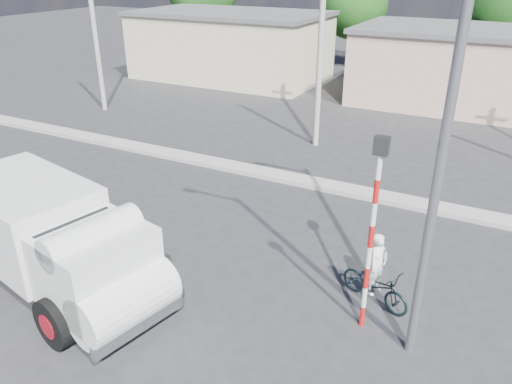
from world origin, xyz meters
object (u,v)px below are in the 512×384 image
at_px(bicycle, 375,285).
at_px(streetlight, 438,115).
at_px(cyclist, 376,275).
at_px(truck, 55,241).
at_px(traffic_pole, 373,221).

height_order(bicycle, streetlight, streetlight).
height_order(cyclist, streetlight, streetlight).
xyz_separation_m(truck, cyclist, (6.76, 3.04, -0.66)).
height_order(truck, traffic_pole, traffic_pole).
relative_size(truck, cyclist, 4.30).
height_order(truck, streetlight, streetlight).
height_order(bicycle, cyclist, cyclist).
bearing_deg(traffic_pole, streetlight, -17.73).
xyz_separation_m(cyclist, traffic_pole, (-0.01, -0.91, 1.84)).
height_order(traffic_pole, streetlight, streetlight).
bearing_deg(cyclist, traffic_pole, -159.40).
height_order(bicycle, traffic_pole, traffic_pole).
xyz_separation_m(traffic_pole, streetlight, (0.94, -0.30, 2.37)).
bearing_deg(cyclist, bicycle, 0.00).
xyz_separation_m(truck, streetlight, (7.69, 1.83, 3.55)).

